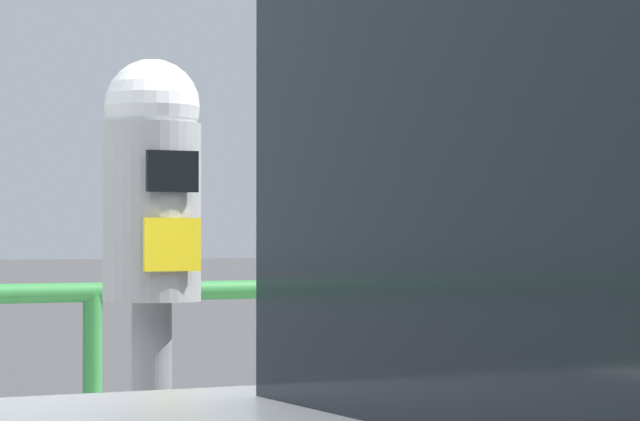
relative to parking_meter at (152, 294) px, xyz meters
name	(u,v)px	position (x,y,z in m)	size (l,w,h in m)	color
parking_meter	(152,294)	(0.00, 0.00, 0.00)	(0.17, 0.18, 1.47)	slate
pedestrian_at_meter	(457,365)	(0.61, -0.02, -0.14)	(0.62, 0.44, 1.62)	black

